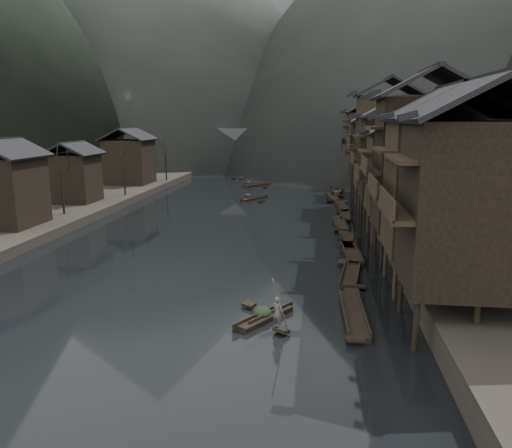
# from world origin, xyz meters

# --- Properties ---
(water) EXTENTS (300.00, 300.00, 0.00)m
(water) POSITION_xyz_m (0.00, 0.00, 0.00)
(water) COLOR black
(water) RESTS_ON ground
(right_bank) EXTENTS (40.00, 200.00, 1.80)m
(right_bank) POSITION_xyz_m (35.00, 40.00, 0.90)
(right_bank) COLOR #2D2823
(right_bank) RESTS_ON ground
(left_bank) EXTENTS (40.00, 200.00, 1.20)m
(left_bank) POSITION_xyz_m (-35.00, 40.00, 0.60)
(left_bank) COLOR #2D2823
(left_bank) RESTS_ON ground
(stilt_houses) EXTENTS (9.00, 67.60, 16.13)m
(stilt_houses) POSITION_xyz_m (17.28, 19.52, 8.72)
(stilt_houses) COLOR black
(stilt_houses) RESTS_ON ground
(left_houses) EXTENTS (8.10, 53.20, 8.73)m
(left_houses) POSITION_xyz_m (-20.50, 20.12, 5.66)
(left_houses) COLOR black
(left_houses) RESTS_ON left_bank
(bare_trees) EXTENTS (3.82, 59.88, 7.64)m
(bare_trees) POSITION_xyz_m (-17.00, 15.17, 6.22)
(bare_trees) COLOR black
(bare_trees) RESTS_ON left_bank
(moored_sampans) EXTENTS (3.05, 67.55, 0.47)m
(moored_sampans) POSITION_xyz_m (11.92, 24.19, 0.20)
(moored_sampans) COLOR black
(moored_sampans) RESTS_ON water
(midriver_boats) EXTENTS (9.78, 46.32, 0.45)m
(midriver_boats) POSITION_xyz_m (-1.36, 54.42, 0.20)
(midriver_boats) COLOR black
(midriver_boats) RESTS_ON water
(stone_bridge) EXTENTS (40.00, 6.00, 9.00)m
(stone_bridge) POSITION_xyz_m (-0.00, 72.00, 5.11)
(stone_bridge) COLOR #4C4C4F
(stone_bridge) RESTS_ON ground
(hero_sampan) EXTENTS (3.15, 4.34, 0.43)m
(hero_sampan) POSITION_xyz_m (6.50, -7.69, 0.20)
(hero_sampan) COLOR black
(hero_sampan) RESTS_ON water
(cargo_heap) EXTENTS (1.02, 1.34, 0.61)m
(cargo_heap) POSITION_xyz_m (6.39, -7.51, 0.74)
(cargo_heap) COLOR black
(cargo_heap) RESTS_ON hero_sampan
(boatman) EXTENTS (0.75, 0.67, 1.73)m
(boatman) POSITION_xyz_m (7.37, -9.06, 1.30)
(boatman) COLOR slate
(boatman) RESTS_ON hero_sampan
(bamboo_pole) EXTENTS (0.79, 2.31, 3.92)m
(bamboo_pole) POSITION_xyz_m (7.57, -9.06, 4.12)
(bamboo_pole) COLOR #8C7A51
(bamboo_pole) RESTS_ON boatman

